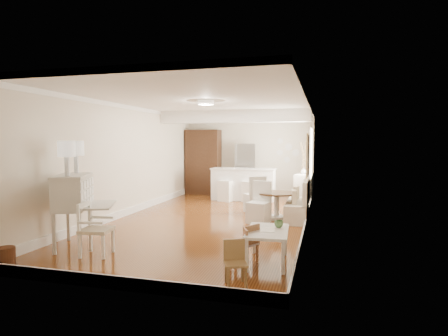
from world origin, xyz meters
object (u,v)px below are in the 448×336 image
at_px(wicker_basket, 6,256).
at_px(breakfast_counter, 243,184).
at_px(bar_stool_left, 226,185).
at_px(pantry_cabinet, 203,162).
at_px(gustavian_armchair, 96,229).
at_px(kids_table, 267,246).
at_px(slip_chair_near, 259,202).
at_px(secretary_bureau, 73,211).
at_px(dining_table, 277,206).
at_px(bar_stool_right, 250,185).
at_px(fridge, 255,170).
at_px(kids_chair_a, 237,248).
at_px(kids_chair_b, 246,243).
at_px(sideboard, 304,188).
at_px(kids_chair_c, 236,263).
at_px(slip_chair_far, 255,194).

height_order(wicker_basket, breakfast_counter, breakfast_counter).
xyz_separation_m(wicker_basket, bar_stool_left, (1.67, 6.86, 0.38)).
bearing_deg(pantry_cabinet, gustavian_armchair, -85.45).
xyz_separation_m(kids_table, slip_chair_near, (-0.62, 2.81, 0.22)).
distance_m(secretary_bureau, dining_table, 4.61).
relative_size(bar_stool_right, fridge, 0.57).
xyz_separation_m(gustavian_armchair, dining_table, (2.52, 3.62, -0.11)).
bearing_deg(fridge, wicker_basket, -105.93).
relative_size(kids_chair_a, kids_chair_b, 0.96).
relative_size(secretary_bureau, sideboard, 1.41).
bearing_deg(kids_chair_b, sideboard, -153.71).
bearing_deg(secretary_bureau, bar_stool_right, 46.49).
relative_size(kids_chair_c, pantry_cabinet, 0.26).
bearing_deg(slip_chair_far, dining_table, 98.55).
bearing_deg(kids_chair_a, wicker_basket, -98.25).
bearing_deg(sideboard, pantry_cabinet, 173.94).
bearing_deg(dining_table, slip_chair_far, 131.81).
xyz_separation_m(kids_chair_c, bar_stool_right, (-1.13, 6.80, 0.21)).
relative_size(bar_stool_left, bar_stool_right, 1.02).
height_order(slip_chair_near, breakfast_counter, breakfast_counter).
xyz_separation_m(dining_table, sideboard, (0.49, 2.81, 0.11)).
bearing_deg(kids_table, pantry_cabinet, 115.37).
relative_size(wicker_basket, fridge, 0.15).
xyz_separation_m(bar_stool_right, pantry_cabinet, (-1.98, 1.33, 0.64)).
bearing_deg(kids_chair_c, slip_chair_far, 74.27).
bearing_deg(kids_chair_a, kids_chair_c, -9.98).
xyz_separation_m(kids_chair_b, slip_chair_far, (-0.63, 4.10, 0.18)).
relative_size(kids_chair_c, dining_table, 0.61).
relative_size(bar_stool_left, sideboard, 1.13).
bearing_deg(dining_table, kids_chair_c, -90.05).
height_order(secretary_bureau, kids_chair_b, secretary_bureau).
height_order(kids_table, slip_chair_far, slip_chair_far).
height_order(gustavian_armchair, fridge, fridge).
height_order(slip_chair_near, bar_stool_left, bar_stool_left).
bearing_deg(bar_stool_right, slip_chair_near, -56.37).
distance_m(gustavian_armchair, pantry_cabinet, 7.52).
distance_m(bar_stool_right, pantry_cabinet, 2.47).
bearing_deg(secretary_bureau, kids_chair_c, -41.17).
bearing_deg(wicker_basket, kids_chair_c, 2.18).
bearing_deg(fridge, kids_chair_c, -81.51).
bearing_deg(kids_table, breakfast_counter, 105.52).
xyz_separation_m(gustavian_armchair, kids_chair_c, (2.52, -0.67, -0.14)).
distance_m(dining_table, slip_chair_far, 1.03).
xyz_separation_m(secretary_bureau, pantry_cabinet, (0.10, 7.12, 0.50)).
relative_size(kids_chair_b, fridge, 0.35).
bearing_deg(kids_chair_b, kids_chair_a, 14.34).
bearing_deg(gustavian_armchair, slip_chair_near, -44.01).
height_order(kids_table, kids_chair_b, kids_chair_b).
relative_size(slip_chair_near, slip_chair_far, 0.98).
height_order(kids_chair_a, breakfast_counter, breakfast_counter).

